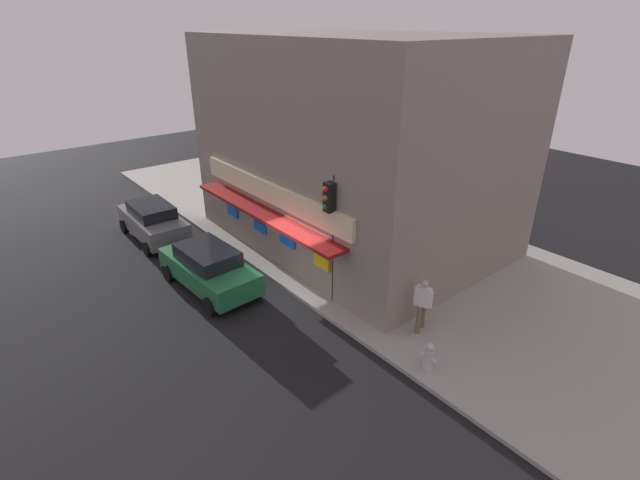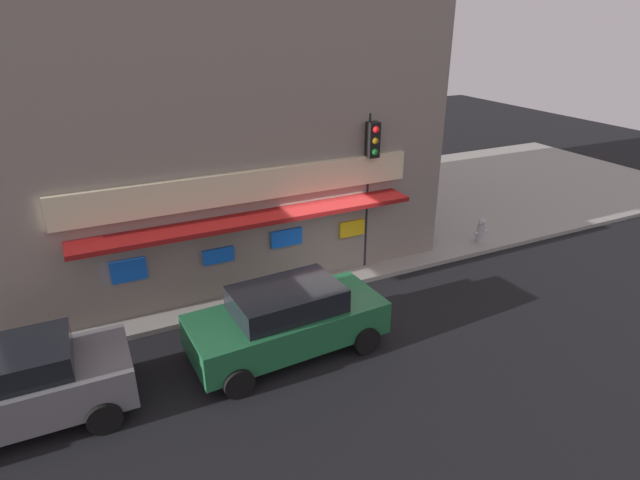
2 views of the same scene
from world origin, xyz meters
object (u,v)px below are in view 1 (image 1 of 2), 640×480
Objects in this scene: traffic_light at (332,224)px; trash_can at (307,264)px; parked_car_grey at (153,221)px; potted_plant_by_doorway at (281,225)px; fire_hydrant at (429,356)px; parked_car_green at (209,267)px; pedestrian at (422,303)px.

trash_can is at bearing 165.64° from traffic_light.
traffic_light is at bearing 16.33° from parked_car_grey.
trash_can is at bearing -19.00° from potted_plant_by_doorway.
traffic_light is 6.15m from potted_plant_by_doorway.
fire_hydrant is at bearing 10.69° from parked_car_grey.
trash_can is (-6.33, 0.65, -0.00)m from fire_hydrant.
potted_plant_by_doorway is at bearing 169.38° from fire_hydrant.
fire_hydrant is at bearing -1.81° from traffic_light.
parked_car_grey reaches higher than fire_hydrant.
traffic_light is 4.98m from fire_hydrant.
parked_car_green is at bearing -116.57° from trash_can.
pedestrian reaches higher than fire_hydrant.
potted_plant_by_doorway is 0.22× the size of parked_car_green.
potted_plant_by_doorway is (-8.43, 0.62, -0.45)m from pedestrian.
parked_car_grey reaches higher than potted_plant_by_doorway.
parked_car_green is (1.77, -4.42, 0.16)m from potted_plant_by_doorway.
parked_car_green reaches higher than potted_plant_by_doorway.
potted_plant_by_doorway is at bearing 175.81° from pedestrian.
pedestrian is (5.04, 0.55, 0.61)m from trash_can.
fire_hydrant is at bearing 18.08° from parked_car_green.
parked_car_grey is 5.45m from parked_car_green.
traffic_light reaches higher than pedestrian.
trash_can is 3.59m from potted_plant_by_doorway.
pedestrian is 0.40× the size of parked_car_green.
traffic_light is 3.27m from trash_can.
trash_can is 0.43× the size of pedestrian.
parked_car_green is (-6.66, -3.80, -0.29)m from pedestrian.
fire_hydrant is 0.83× the size of potted_plant_by_doorway.
parked_car_grey is at bearing -155.77° from trash_can.
traffic_light is 2.53× the size of pedestrian.
fire_hydrant is 0.46× the size of pedestrian.
pedestrian reaches higher than parked_car_green.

